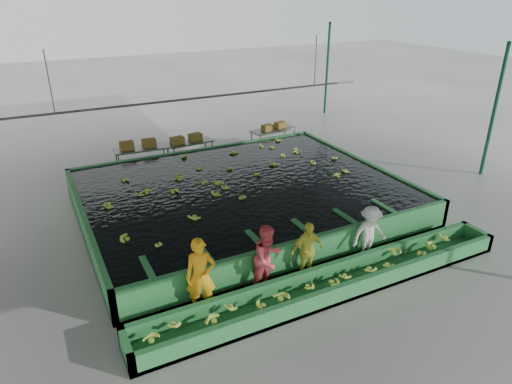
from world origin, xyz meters
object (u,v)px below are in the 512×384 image
worker_a (201,276)px  box_stack_right (274,129)px  worker_b (268,259)px  worker_c (307,251)px  packing_table_mid (190,151)px  packing_table_right (273,139)px  flotation_tank (242,196)px  box_stack_mid (187,142)px  packing_table_left (143,159)px  sorting_trough (333,283)px  worker_d (370,233)px  box_stack_left (138,148)px

worker_a → box_stack_right: worker_a is taller
worker_b → worker_c: worker_b is taller
packing_table_mid → packing_table_right: bearing=-2.7°
flotation_tank → packing_table_right: packing_table_right is taller
flotation_tank → worker_a: (-3.05, -4.30, 0.47)m
packing_table_mid → box_stack_mid: box_stack_mid is taller
worker_a → box_stack_mid: size_ratio=1.36×
worker_b → packing_table_right: size_ratio=0.86×
box_stack_mid → box_stack_right: (4.03, -0.17, 0.07)m
packing_table_left → box_stack_mid: bearing=4.1°
worker_c → worker_a: bearing=-178.7°
sorting_trough → worker_c: bearing=108.4°
worker_a → packing_table_mid: bearing=89.5°
packing_table_left → packing_table_mid: (2.06, 0.14, -0.05)m
packing_table_left → flotation_tank: bearing=-67.2°
box_stack_right → worker_a: bearing=-127.1°
sorting_trough → worker_c: size_ratio=6.37×
box_stack_right → box_stack_mid: bearing=177.5°
worker_a → worker_c: worker_a is taller
packing_table_mid → box_stack_mid: bearing=-177.7°
flotation_tank → packing_table_left: 5.32m
worker_c → packing_table_right: bearing=67.1°
packing_table_left → sorting_trough: bearing=-78.4°
worker_c → flotation_tank: bearing=87.7°
worker_b → packing_table_mid: (1.36, 9.34, -0.44)m
worker_c → worker_d: size_ratio=1.01×
worker_a → box_stack_left: 9.25m
box_stack_left → box_stack_mid: 2.04m
worker_b → packing_table_left: size_ratio=0.83×
sorting_trough → worker_d: 1.95m
worker_d → sorting_trough: bearing=-148.6°
flotation_tank → worker_c: size_ratio=6.37×
packing_table_left → box_stack_mid: (1.92, 0.14, 0.38)m
worker_b → box_stack_left: size_ratio=1.25×
packing_table_right → packing_table_left: bearing=179.6°
sorting_trough → packing_table_right: size_ratio=4.90×
flotation_tank → box_stack_mid: box_stack_mid is taller
worker_d → box_stack_right: bearing=82.9°
packing_table_mid → box_stack_mid: 0.46m
flotation_tank → worker_c: 4.32m
packing_table_right → box_stack_left: size_ratio=1.46×
worker_d → box_stack_left: worker_d is taller
sorting_trough → box_stack_mid: 10.16m
flotation_tank → box_stack_right: box_stack_right is taller
flotation_tank → worker_b: worker_b is taller
worker_b → box_stack_left: worker_b is taller
sorting_trough → packing_table_mid: bearing=90.0°
flotation_tank → box_stack_mid: bearing=91.6°
packing_table_mid → packing_table_right: 3.86m
worker_a → sorting_trough: bearing=2.9°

